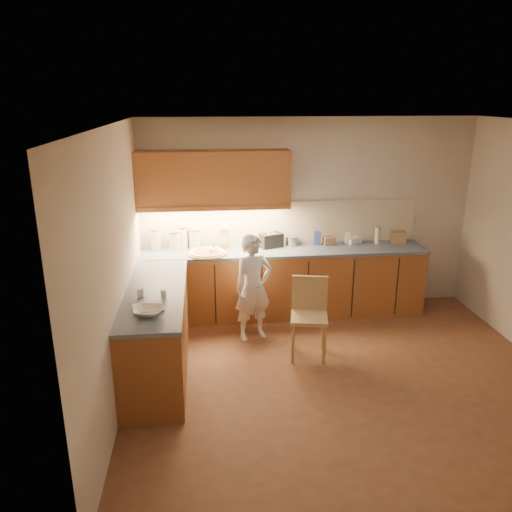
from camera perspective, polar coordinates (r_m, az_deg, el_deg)
name	(u,v)px	position (r m, az deg, el deg)	size (l,w,h in m)	color
room	(353,224)	(4.88, 10.97, 3.61)	(4.54, 4.50, 2.62)	brown
l_counter	(246,296)	(6.26, -1.17, -4.61)	(3.77, 2.62, 0.92)	#9A592C
backsplash	(281,223)	(6.78, 2.85, 3.82)	(3.75, 0.02, 0.58)	beige
upper_cabinets	(213,179)	(6.42, -4.89, 8.79)	(1.95, 0.36, 0.73)	#9A592C
pizza_on_board	(207,253)	(6.39, -5.62, 0.39)	(0.50, 0.50, 0.20)	tan
child	(253,288)	(6.00, -0.32, -3.62)	(0.48, 0.31, 1.31)	white
wooden_chair	(309,311)	(5.71, 6.10, -6.27)	(0.48, 0.48, 0.91)	tan
mixing_bowl	(149,311)	(4.73, -12.14, -6.21)	(0.27, 0.27, 0.07)	white
canister_a	(156,239)	(6.64, -11.39, 1.90)	(0.14, 0.14, 0.29)	beige
canister_b	(175,240)	(6.60, -9.29, 1.77)	(0.15, 0.15, 0.26)	beige
canister_c	(182,237)	(6.66, -8.45, 2.13)	(0.16, 0.16, 0.30)	silver
canister_d	(195,238)	(6.66, -7.03, 2.02)	(0.16, 0.16, 0.26)	beige
oil_jug	(224,238)	(6.59, -3.66, 2.11)	(0.11, 0.08, 0.32)	gold
toaster	(271,240)	(6.65, 1.74, 1.81)	(0.33, 0.26, 0.19)	black
steel_pot	(291,241)	(6.76, 4.07, 1.76)	(0.17, 0.17, 0.13)	#B5B4B9
blue_box	(317,238)	(6.80, 7.03, 2.04)	(0.09, 0.07, 0.19)	#2E478B
card_box_a	(329,241)	(6.83, 8.35, 1.71)	(0.15, 0.11, 0.11)	#A37A58
white_bottle	(348,238)	(6.90, 10.46, 2.01)	(0.06, 0.06, 0.17)	silver
flat_pack	(353,240)	(6.97, 11.07, 1.77)	(0.20, 0.14, 0.08)	white
tall_jar	(378,235)	(7.01, 13.72, 2.34)	(0.08, 0.08, 0.23)	beige
card_box_b	(398,237)	(7.15, 15.96, 2.10)	(0.19, 0.15, 0.15)	#977151
dough_cloth	(148,308)	(4.87, -12.23, -5.78)	(0.28, 0.22, 0.02)	white
spice_jar_a	(140,293)	(5.14, -13.08, -4.12)	(0.07, 0.07, 0.09)	silver
spice_jar_b	(163,293)	(5.11, -10.54, -4.22)	(0.06, 0.06, 0.07)	white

